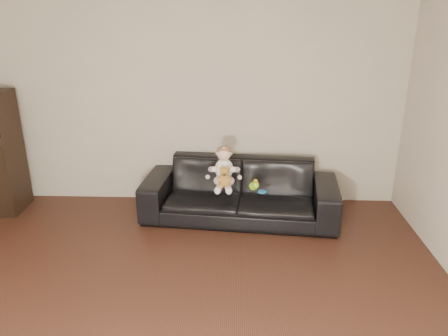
{
  "coord_description": "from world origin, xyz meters",
  "views": [
    {
      "loc": [
        0.52,
        -2.45,
        2.37
      ],
      "look_at": [
        0.36,
        2.14,
        0.65
      ],
      "focal_mm": 35.0,
      "sensor_mm": 36.0,
      "label": 1
    }
  ],
  "objects_px": {
    "cabinet": "(0,153)",
    "toy_rattle": "(256,184)",
    "sofa": "(240,191)",
    "toy_green": "(253,186)",
    "teddy_bear": "(224,177)",
    "toy_blue_disc": "(262,192)",
    "baby": "(224,169)"
  },
  "relations": [
    {
      "from": "toy_rattle",
      "to": "sofa",
      "type": "bearing_deg",
      "value": 147.13
    },
    {
      "from": "cabinet",
      "to": "toy_blue_disc",
      "type": "relative_size",
      "value": 15.35
    },
    {
      "from": "cabinet",
      "to": "teddy_bear",
      "type": "height_order",
      "value": "cabinet"
    },
    {
      "from": "sofa",
      "to": "teddy_bear",
      "type": "distance_m",
      "value": 0.42
    },
    {
      "from": "cabinet",
      "to": "sofa",
      "type": "bearing_deg",
      "value": -3.36
    },
    {
      "from": "baby",
      "to": "toy_green",
      "type": "bearing_deg",
      "value": -12.78
    },
    {
      "from": "teddy_bear",
      "to": "toy_green",
      "type": "relative_size",
      "value": 1.88
    },
    {
      "from": "sofa",
      "to": "baby",
      "type": "distance_m",
      "value": 0.38
    },
    {
      "from": "cabinet",
      "to": "toy_blue_disc",
      "type": "bearing_deg",
      "value": -8.18
    },
    {
      "from": "cabinet",
      "to": "toy_rattle",
      "type": "relative_size",
      "value": 18.72
    },
    {
      "from": "cabinet",
      "to": "baby",
      "type": "bearing_deg",
      "value": -6.1
    },
    {
      "from": "teddy_bear",
      "to": "cabinet",
      "type": "bearing_deg",
      "value": 177.68
    },
    {
      "from": "cabinet",
      "to": "toy_rattle",
      "type": "xyz_separation_m",
      "value": [
        3.02,
        -0.21,
        -0.26
      ]
    },
    {
      "from": "cabinet",
      "to": "toy_rattle",
      "type": "distance_m",
      "value": 3.03
    },
    {
      "from": "sofa",
      "to": "cabinet",
      "type": "xyz_separation_m",
      "value": [
        -2.84,
        0.1,
        0.4
      ]
    },
    {
      "from": "sofa",
      "to": "toy_rattle",
      "type": "bearing_deg",
      "value": -27.18
    },
    {
      "from": "cabinet",
      "to": "toy_rattle",
      "type": "bearing_deg",
      "value": -5.41
    },
    {
      "from": "toy_green",
      "to": "toy_blue_disc",
      "type": "relative_size",
      "value": 1.33
    },
    {
      "from": "teddy_bear",
      "to": "sofa",
      "type": "bearing_deg",
      "value": 62.66
    },
    {
      "from": "cabinet",
      "to": "baby",
      "type": "distance_m",
      "value": 2.67
    },
    {
      "from": "toy_green",
      "to": "toy_rattle",
      "type": "height_order",
      "value": "toy_green"
    },
    {
      "from": "toy_blue_disc",
      "to": "sofa",
      "type": "bearing_deg",
      "value": 132.2
    },
    {
      "from": "toy_green",
      "to": "toy_blue_disc",
      "type": "xyz_separation_m",
      "value": [
        0.09,
        -0.07,
        -0.04
      ]
    },
    {
      "from": "toy_green",
      "to": "toy_rattle",
      "type": "relative_size",
      "value": 1.63
    },
    {
      "from": "teddy_bear",
      "to": "toy_green",
      "type": "distance_m",
      "value": 0.35
    },
    {
      "from": "cabinet",
      "to": "teddy_bear",
      "type": "bearing_deg",
      "value": -9.18
    },
    {
      "from": "cabinet",
      "to": "baby",
      "type": "relative_size",
      "value": 3.05
    },
    {
      "from": "sofa",
      "to": "toy_blue_disc",
      "type": "bearing_deg",
      "value": -42.1
    },
    {
      "from": "sofa",
      "to": "toy_green",
      "type": "xyz_separation_m",
      "value": [
        0.15,
        -0.2,
        0.15
      ]
    },
    {
      "from": "toy_rattle",
      "to": "toy_blue_disc",
      "type": "relative_size",
      "value": 0.82
    },
    {
      "from": "toy_green",
      "to": "toy_rattle",
      "type": "xyz_separation_m",
      "value": [
        0.03,
        0.09,
        -0.01
      ]
    },
    {
      "from": "sofa",
      "to": "toy_blue_disc",
      "type": "relative_size",
      "value": 23.63
    }
  ]
}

